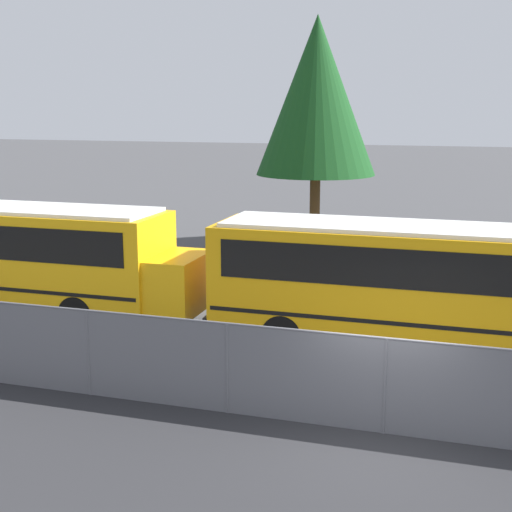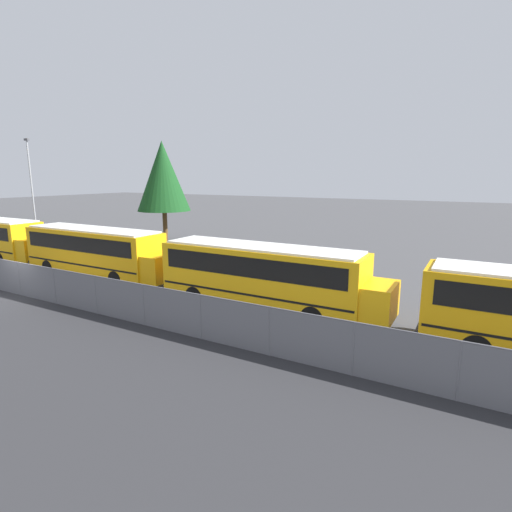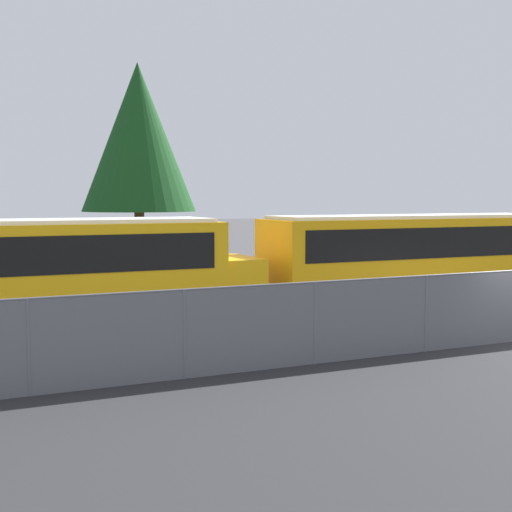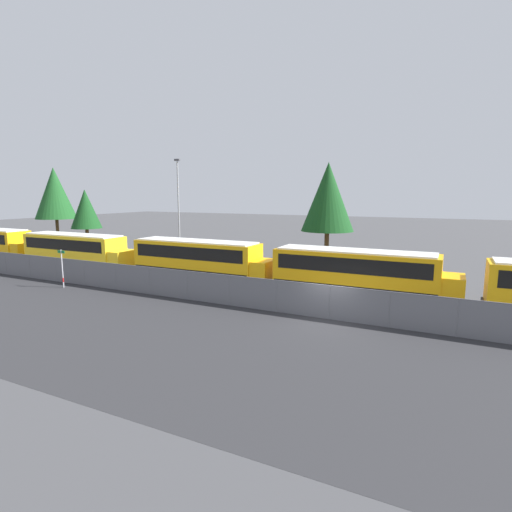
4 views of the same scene
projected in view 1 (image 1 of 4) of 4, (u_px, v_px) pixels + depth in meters
ground_plane at (383, 433)px, 13.16m from camera, size 200.00×200.00×0.00m
fence at (385, 385)px, 12.97m from camera, size 97.38×0.07×1.86m
school_bus_2 at (7, 250)px, 20.51m from camera, size 11.38×2.47×3.15m
school_bus_3 at (430, 279)px, 17.01m from camera, size 11.38×2.47×3.15m
tree_1 at (317, 96)px, 29.56m from camera, size 5.02×5.02×9.60m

